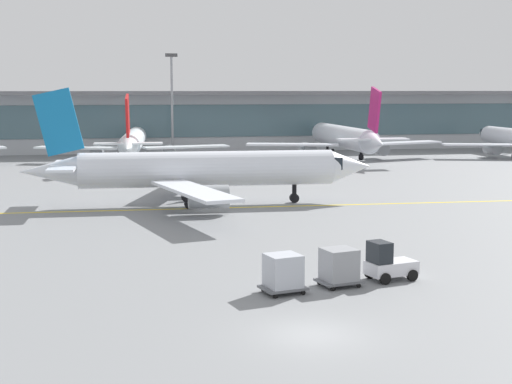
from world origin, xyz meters
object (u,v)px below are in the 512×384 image
taxiing_regional_jet (203,170)px  cargo_dolly_lead (339,266)px  baggage_tug (388,263)px  apron_light_mast_1 (172,100)px  cargo_dolly_trailing (283,272)px  gate_airplane_3 (344,138)px  gate_airplane_2 (133,142)px

taxiing_regional_jet → cargo_dolly_lead: bearing=-81.1°
taxiing_regional_jet → cargo_dolly_lead: size_ratio=12.58×
baggage_tug → cargo_dolly_lead: baggage_tug is taller
taxiing_regional_jet → apron_light_mast_1: apron_light_mast_1 is taller
taxiing_regional_jet → cargo_dolly_trailing: bearing=-87.3°
gate_airplane_3 → apron_light_mast_1: bearing=64.2°
gate_airplane_2 → taxiing_regional_jet: size_ratio=0.93×
cargo_dolly_lead → cargo_dolly_trailing: same height
cargo_dolly_lead → gate_airplane_3: bearing=58.7°
taxiing_regional_jet → cargo_dolly_lead: taxiing_regional_jet is taller
gate_airplane_3 → cargo_dolly_trailing: size_ratio=12.75×
gate_airplane_3 → taxiing_regional_jet: bearing=146.8°
cargo_dolly_trailing → baggage_tug: bearing=-0.0°
gate_airplane_3 → baggage_tug: (-18.49, -65.57, -2.18)m
cargo_dolly_trailing → gate_airplane_2: bearing=80.8°
baggage_tug → cargo_dolly_trailing: baggage_tug is taller
apron_light_mast_1 → cargo_dolly_trailing: bearing=-90.8°
gate_airplane_3 → baggage_tug: gate_airplane_3 is taller
cargo_dolly_lead → cargo_dolly_trailing: (-3.09, -0.74, 0.00)m
taxiing_regional_jet → cargo_dolly_trailing: size_ratio=12.58×
taxiing_regional_jet → cargo_dolly_lead: (3.43, -28.22, -1.97)m
gate_airplane_2 → gate_airplane_3: gate_airplane_3 is taller
gate_airplane_3 → baggage_tug: bearing=164.2°
taxiing_regional_jet → baggage_tug: size_ratio=10.64×
cargo_dolly_lead → apron_light_mast_1: size_ratio=0.16×
gate_airplane_3 → taxiing_regional_jet: size_ratio=1.01×
cargo_dolly_trailing → taxiing_regional_jet: bearing=77.2°
cargo_dolly_lead → cargo_dolly_trailing: bearing=180.0°
taxiing_regional_jet → apron_light_mast_1: size_ratio=2.01×
gate_airplane_3 → cargo_dolly_lead: bearing=162.0°
cargo_dolly_trailing → gate_airplane_3: bearing=56.5°
gate_airplane_2 → baggage_tug: size_ratio=9.91×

